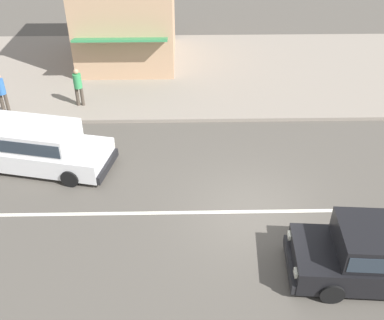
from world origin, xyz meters
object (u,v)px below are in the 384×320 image
(pedestrian_near_clock, at_px, (1,90))
(pedestrian_mid_kerb, at_px, (78,85))
(minivan_white_0, at_px, (34,144))
(shopfront_corner_warung, at_px, (126,6))

(pedestrian_near_clock, bearing_deg, pedestrian_mid_kerb, 11.00)
(pedestrian_near_clock, xyz_separation_m, pedestrian_mid_kerb, (2.94, 0.57, -0.04))
(minivan_white_0, height_order, shopfront_corner_warung, shopfront_corner_warung)
(pedestrian_near_clock, distance_m, shopfront_corner_warung, 7.55)
(pedestrian_near_clock, bearing_deg, shopfront_corner_warung, 51.98)
(pedestrian_near_clock, height_order, shopfront_corner_warung, shopfront_corner_warung)
(minivan_white_0, relative_size, pedestrian_near_clock, 3.04)
(minivan_white_0, bearing_deg, pedestrian_near_clock, 121.74)
(pedestrian_near_clock, distance_m, pedestrian_mid_kerb, 3.00)
(pedestrian_near_clock, bearing_deg, minivan_white_0, -58.26)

